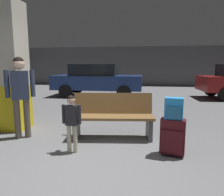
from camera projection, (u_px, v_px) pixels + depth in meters
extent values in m
cube|color=slate|center=(120.00, 113.00, 6.62)|extent=(18.00, 18.00, 0.10)
cube|color=#565658|center=(134.00, 66.00, 15.05)|extent=(18.00, 0.12, 2.80)
cube|color=yellow|center=(14.00, 107.00, 4.74)|extent=(0.57, 0.57, 1.00)
cube|color=beige|center=(10.00, 44.00, 4.52)|extent=(0.56, 0.56, 1.81)
cube|color=brown|center=(113.00, 117.00, 4.09)|extent=(1.64, 0.63, 0.05)
cube|color=brown|center=(113.00, 103.00, 4.30)|extent=(1.60, 0.31, 0.42)
cube|color=#4C4C51|center=(76.00, 128.00, 4.14)|extent=(0.13, 0.41, 0.41)
cube|color=#4C4C51|center=(149.00, 129.00, 4.10)|extent=(0.13, 0.41, 0.41)
cube|color=#471419|center=(173.00, 136.00, 3.33)|extent=(0.42, 0.28, 0.56)
cube|color=#471419|center=(172.00, 142.00, 3.24)|extent=(0.34, 0.10, 0.36)
cube|color=#A5A5AA|center=(174.00, 119.00, 3.36)|extent=(0.14, 0.05, 0.02)
cylinder|color=black|center=(163.00, 150.00, 3.51)|extent=(0.03, 0.05, 0.04)
cylinder|color=black|center=(183.00, 153.00, 3.40)|extent=(0.03, 0.05, 0.04)
cube|color=#268CD8|center=(174.00, 108.00, 3.26)|extent=(0.31, 0.21, 0.34)
cube|color=#23608E|center=(173.00, 113.00, 3.18)|extent=(0.23, 0.07, 0.19)
cylinder|color=black|center=(174.00, 98.00, 3.24)|extent=(0.06, 0.04, 0.02)
cylinder|color=beige|center=(75.00, 139.00, 3.46)|extent=(0.07, 0.07, 0.47)
cylinder|color=beige|center=(69.00, 138.00, 3.48)|extent=(0.07, 0.07, 0.47)
cube|color=#232328|center=(72.00, 115.00, 3.41)|extent=(0.19, 0.12, 0.33)
cylinder|color=#232328|center=(79.00, 115.00, 3.39)|extent=(0.05, 0.05, 0.31)
cylinder|color=#232328|center=(64.00, 114.00, 3.43)|extent=(0.05, 0.05, 0.31)
sphere|color=tan|center=(71.00, 100.00, 3.37)|extent=(0.13, 0.13, 0.13)
sphere|color=black|center=(71.00, 99.00, 3.37)|extent=(0.12, 0.12, 0.12)
cylinder|color=#E5D84C|center=(70.00, 113.00, 3.52)|extent=(0.06, 0.06, 0.10)
cylinder|color=red|center=(70.00, 108.00, 3.50)|extent=(0.01, 0.01, 0.06)
cylinder|color=brown|center=(27.00, 118.00, 4.19)|extent=(0.12, 0.12, 0.79)
cylinder|color=brown|center=(17.00, 119.00, 4.13)|extent=(0.12, 0.12, 0.79)
cube|color=#2D3851|center=(20.00, 85.00, 4.06)|extent=(0.37, 0.32, 0.56)
cylinder|color=#2D3851|center=(32.00, 83.00, 4.13)|extent=(0.09, 0.09, 0.53)
cylinder|color=#2D3851|center=(7.00, 84.00, 3.97)|extent=(0.09, 0.09, 0.53)
sphere|color=beige|center=(19.00, 64.00, 3.99)|extent=(0.22, 0.22, 0.22)
sphere|color=black|center=(18.00, 62.00, 3.99)|extent=(0.20, 0.20, 0.20)
cube|color=navy|center=(98.00, 82.00, 9.84)|extent=(4.11, 1.71, 0.64)
cube|color=black|center=(95.00, 70.00, 9.78)|extent=(2.11, 1.55, 0.52)
cylinder|color=black|center=(127.00, 89.00, 10.48)|extent=(0.60, 0.20, 0.60)
cylinder|color=black|center=(124.00, 93.00, 8.92)|extent=(0.60, 0.20, 0.60)
cylinder|color=black|center=(77.00, 88.00, 10.88)|extent=(0.60, 0.20, 0.60)
cylinder|color=black|center=(66.00, 91.00, 9.31)|extent=(0.60, 0.20, 0.60)
cylinder|color=black|center=(211.00, 90.00, 9.98)|extent=(0.61, 0.24, 0.60)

